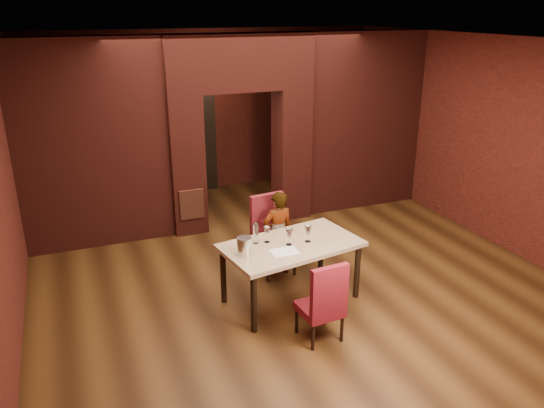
{
  "coord_description": "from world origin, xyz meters",
  "views": [
    {
      "loc": [
        -2.74,
        -6.32,
        3.61
      ],
      "look_at": [
        -0.22,
        0.0,
        1.05
      ],
      "focal_mm": 35.0,
      "sensor_mm": 36.0,
      "label": 1
    }
  ],
  "objects_px": {
    "chair_far": "(274,236)",
    "water_bottle": "(256,233)",
    "dining_table": "(291,272)",
    "wine_bucket": "(244,246)",
    "wine_glass_a": "(267,235)",
    "potted_plant": "(305,248)",
    "person_seated": "(278,234)",
    "chair_near": "(320,299)",
    "wine_glass_b": "(289,236)",
    "wine_glass_c": "(308,234)"
  },
  "relations": [
    {
      "from": "chair_near",
      "to": "dining_table",
      "type": "bearing_deg",
      "value": -96.44
    },
    {
      "from": "wine_glass_b",
      "to": "water_bottle",
      "type": "bearing_deg",
      "value": 151.18
    },
    {
      "from": "chair_far",
      "to": "potted_plant",
      "type": "height_order",
      "value": "chair_far"
    },
    {
      "from": "water_bottle",
      "to": "chair_near",
      "type": "bearing_deg",
      "value": -70.52
    },
    {
      "from": "wine_glass_c",
      "to": "water_bottle",
      "type": "distance_m",
      "value": 0.66
    },
    {
      "from": "wine_glass_c",
      "to": "water_bottle",
      "type": "height_order",
      "value": "water_bottle"
    },
    {
      "from": "person_seated",
      "to": "wine_bucket",
      "type": "bearing_deg",
      "value": 42.37
    },
    {
      "from": "wine_glass_b",
      "to": "water_bottle",
      "type": "relative_size",
      "value": 0.83
    },
    {
      "from": "wine_glass_a",
      "to": "water_bottle",
      "type": "bearing_deg",
      "value": 169.17
    },
    {
      "from": "dining_table",
      "to": "wine_bucket",
      "type": "height_order",
      "value": "wine_bucket"
    },
    {
      "from": "chair_far",
      "to": "person_seated",
      "type": "relative_size",
      "value": 0.91
    },
    {
      "from": "wine_glass_b",
      "to": "water_bottle",
      "type": "height_order",
      "value": "water_bottle"
    },
    {
      "from": "chair_near",
      "to": "water_bottle",
      "type": "xyz_separation_m",
      "value": [
        -0.38,
        1.06,
        0.44
      ]
    },
    {
      "from": "chair_far",
      "to": "wine_glass_b",
      "type": "relative_size",
      "value": 4.94
    },
    {
      "from": "potted_plant",
      "to": "water_bottle",
      "type": "bearing_deg",
      "value": -143.73
    },
    {
      "from": "chair_near",
      "to": "person_seated",
      "type": "bearing_deg",
      "value": -99.61
    },
    {
      "from": "chair_far",
      "to": "wine_glass_b",
      "type": "distance_m",
      "value": 0.89
    },
    {
      "from": "chair_far",
      "to": "water_bottle",
      "type": "relative_size",
      "value": 4.08
    },
    {
      "from": "wine_glass_a",
      "to": "chair_far",
      "type": "bearing_deg",
      "value": 60.89
    },
    {
      "from": "chair_far",
      "to": "wine_glass_a",
      "type": "distance_m",
      "value": 0.81
    },
    {
      "from": "person_seated",
      "to": "wine_glass_b",
      "type": "height_order",
      "value": "person_seated"
    },
    {
      "from": "person_seated",
      "to": "potted_plant",
      "type": "relative_size",
      "value": 3.05
    },
    {
      "from": "chair_far",
      "to": "person_seated",
      "type": "bearing_deg",
      "value": -65.97
    },
    {
      "from": "person_seated",
      "to": "wine_glass_b",
      "type": "distance_m",
      "value": 0.83
    },
    {
      "from": "wine_glass_c",
      "to": "dining_table",
      "type": "bearing_deg",
      "value": 171.67
    },
    {
      "from": "chair_near",
      "to": "wine_glass_c",
      "type": "relative_size",
      "value": 4.44
    },
    {
      "from": "chair_far",
      "to": "wine_bucket",
      "type": "distance_m",
      "value": 1.19
    },
    {
      "from": "wine_glass_a",
      "to": "potted_plant",
      "type": "distance_m",
      "value": 1.42
    },
    {
      "from": "dining_table",
      "to": "wine_glass_b",
      "type": "bearing_deg",
      "value": -155.92
    },
    {
      "from": "person_seated",
      "to": "wine_glass_a",
      "type": "bearing_deg",
      "value": 52.06
    },
    {
      "from": "dining_table",
      "to": "chair_near",
      "type": "distance_m",
      "value": 0.9
    },
    {
      "from": "dining_table",
      "to": "wine_bucket",
      "type": "distance_m",
      "value": 0.83
    },
    {
      "from": "wine_glass_b",
      "to": "wine_bucket",
      "type": "bearing_deg",
      "value": -174.71
    },
    {
      "from": "wine_glass_a",
      "to": "water_bottle",
      "type": "height_order",
      "value": "water_bottle"
    },
    {
      "from": "wine_bucket",
      "to": "water_bottle",
      "type": "relative_size",
      "value": 0.8
    },
    {
      "from": "dining_table",
      "to": "wine_glass_c",
      "type": "relative_size",
      "value": 7.65
    },
    {
      "from": "chair_far",
      "to": "wine_glass_a",
      "type": "xyz_separation_m",
      "value": [
        -0.35,
        -0.64,
        0.34
      ]
    },
    {
      "from": "dining_table",
      "to": "wine_glass_c",
      "type": "bearing_deg",
      "value": -17.86
    },
    {
      "from": "chair_far",
      "to": "dining_table",
      "type": "bearing_deg",
      "value": -103.09
    },
    {
      "from": "wine_bucket",
      "to": "wine_glass_b",
      "type": "bearing_deg",
      "value": 5.29
    },
    {
      "from": "chair_near",
      "to": "wine_bucket",
      "type": "height_order",
      "value": "wine_bucket"
    },
    {
      "from": "chair_far",
      "to": "chair_near",
      "type": "xyz_separation_m",
      "value": [
        -0.12,
        -1.67,
        -0.07
      ]
    },
    {
      "from": "person_seated",
      "to": "wine_glass_c",
      "type": "bearing_deg",
      "value": 93.16
    },
    {
      "from": "chair_near",
      "to": "wine_glass_b",
      "type": "distance_m",
      "value": 0.96
    },
    {
      "from": "wine_bucket",
      "to": "potted_plant",
      "type": "relative_size",
      "value": 0.54
    },
    {
      "from": "wine_glass_c",
      "to": "water_bottle",
      "type": "bearing_deg",
      "value": 161.92
    },
    {
      "from": "wine_glass_a",
      "to": "potted_plant",
      "type": "xyz_separation_m",
      "value": [
        0.93,
        0.81,
        -0.7
      ]
    },
    {
      "from": "chair_far",
      "to": "wine_glass_a",
      "type": "height_order",
      "value": "chair_far"
    },
    {
      "from": "dining_table",
      "to": "potted_plant",
      "type": "bearing_deg",
      "value": 45.89
    },
    {
      "from": "chair_near",
      "to": "chair_far",
      "type": "bearing_deg",
      "value": -98.29
    }
  ]
}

